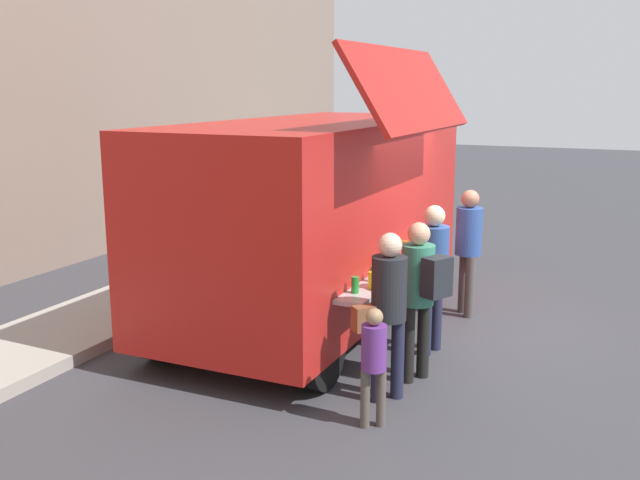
% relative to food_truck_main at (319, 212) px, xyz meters
% --- Properties ---
extents(ground_plane, '(60.00, 60.00, 0.00)m').
position_rel_food_truck_main_xyz_m(ground_plane, '(0.26, -1.90, -1.49)').
color(ground_plane, '#38383D').
extents(food_truck_main, '(5.70, 2.95, 3.61)m').
position_rel_food_truck_main_xyz_m(food_truck_main, '(0.00, 0.00, 0.00)').
color(food_truck_main, red).
rests_on(food_truck_main, ground).
extents(trash_bin, '(0.60, 0.60, 0.86)m').
position_rel_food_truck_main_xyz_m(trash_bin, '(4.15, 2.32, -1.06)').
color(trash_bin, '#2C643A').
rests_on(trash_bin, ground).
extents(customer_front_ordering, '(0.37, 0.37, 1.80)m').
position_rel_food_truck_main_xyz_m(customer_front_ordering, '(-0.64, -1.77, -0.42)').
color(customer_front_ordering, '#202138').
rests_on(customer_front_ordering, ground).
extents(customer_mid_with_backpack, '(0.48, 0.57, 1.76)m').
position_rel_food_truck_main_xyz_m(customer_mid_with_backpack, '(-1.54, -1.88, -0.42)').
color(customer_mid_with_backpack, black).
rests_on(customer_mid_with_backpack, ground).
extents(customer_rear_waiting, '(0.52, 0.49, 1.75)m').
position_rel_food_truck_main_xyz_m(customer_rear_waiting, '(-2.15, -1.72, -0.45)').
color(customer_rear_waiting, '#1F2139').
rests_on(customer_rear_waiting, ground).
extents(customer_extra_browsing, '(0.36, 0.36, 1.77)m').
position_rel_food_truck_main_xyz_m(customer_extra_browsing, '(0.98, -1.83, -0.43)').
color(customer_extra_browsing, '#4E4644').
rests_on(customer_extra_browsing, ground).
extents(child_near_queue, '(0.24, 0.24, 1.17)m').
position_rel_food_truck_main_xyz_m(child_near_queue, '(-2.77, -1.81, -0.79)').
color(child_near_queue, '#4F4641').
rests_on(child_near_queue, ground).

